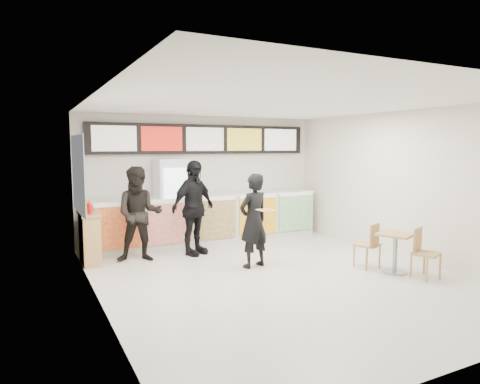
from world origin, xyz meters
TOP-DOWN VIEW (x-y plane):
  - floor at (0.00, 0.00)m, footprint 7.00×7.00m
  - ceiling at (0.00, 0.00)m, footprint 7.00×7.00m
  - wall_back at (0.00, 3.50)m, footprint 6.00×0.00m
  - wall_left at (-3.00, 0.00)m, footprint 0.00×7.00m
  - wall_right at (3.00, 0.00)m, footprint 0.00×7.00m
  - service_counter at (0.00, 3.09)m, footprint 5.56×0.77m
  - menu_board at (0.00, 3.41)m, footprint 5.50×0.14m
  - drinks_fridge at (-0.93, 3.11)m, footprint 0.70×0.67m
  - mirror_panel at (-2.99, 2.45)m, footprint 0.01×2.00m
  - customer_main at (-0.10, 0.76)m, footprint 0.73×0.56m
  - customer_left at (-1.91, 2.15)m, footprint 1.09×0.96m
  - customer_mid at (-0.77, 2.16)m, footprint 1.26×0.95m
  - pizza_slice at (-0.10, 0.31)m, footprint 0.36×0.36m
  - cafe_table at (2.00, -0.73)m, footprint 0.95×1.51m
  - condiment_ledge at (-2.82, 2.46)m, footprint 0.36×0.89m

SIDE VIEW (x-z plane):
  - floor at x=0.00m, z-range 0.00..0.00m
  - cafe_table at x=2.00m, z-range 0.07..0.93m
  - condiment_ledge at x=-2.82m, z-range -0.08..1.10m
  - service_counter at x=0.00m, z-range 0.00..1.14m
  - customer_main at x=-0.10m, z-range 0.00..1.78m
  - customer_left at x=-1.91m, z-range 0.00..1.89m
  - customer_mid at x=-0.77m, z-range 0.00..1.99m
  - drinks_fridge at x=-0.93m, z-range 0.00..2.00m
  - pizza_slice at x=-0.10m, z-range 1.15..1.17m
  - wall_back at x=0.00m, z-range -1.50..4.50m
  - wall_left at x=-3.00m, z-range -2.00..5.00m
  - wall_right at x=3.00m, z-range -2.00..5.00m
  - mirror_panel at x=-2.99m, z-range 1.00..2.50m
  - menu_board at x=0.00m, z-range 2.10..2.80m
  - ceiling at x=0.00m, z-range 3.00..3.00m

